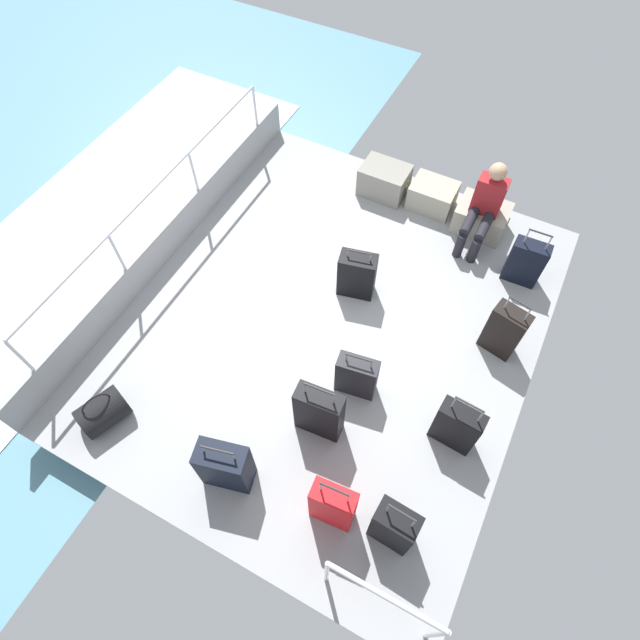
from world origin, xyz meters
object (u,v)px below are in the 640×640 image
Objects in this scene: cargo_crate_1 at (433,196)px; suitcase_0 at (333,505)px; suitcase_2 at (504,331)px; suitcase_7 at (394,526)px; passenger_seated at (485,205)px; suitcase_5 at (357,275)px; suitcase_8 at (225,466)px; duffel_bag at (103,412)px; cargo_crate_0 at (384,180)px; suitcase_4 at (319,412)px; cargo_crate_2 at (481,218)px; suitcase_3 at (357,376)px; suitcase_6 at (526,262)px; suitcase_1 at (457,426)px.

cargo_crate_1 is 0.67× the size of suitcase_0.
suitcase_7 is (-0.26, -2.30, -0.01)m from suitcase_2.
suitcase_5 is (-0.96, -1.43, -0.25)m from passenger_seated.
suitcase_5 is 2.50m from suitcase_8.
suitcase_5 is 2.99m from duffel_bag.
cargo_crate_0 is at bearing 114.63° from suitcase_7.
suitcase_4 is 1.19m from suitcase_7.
suitcase_8 is at bearing -125.51° from suitcase_2.
suitcase_2 reaches higher than cargo_crate_2.
suitcase_2 is at bearing -65.54° from cargo_crate_2.
suitcase_5 is (-0.96, -1.61, 0.12)m from cargo_crate_2.
passenger_seated is at bearing -90.00° from cargo_crate_2.
suitcase_8 is (-0.65, -1.37, 0.05)m from suitcase_3.
suitcase_6 is 1.03× the size of suitcase_8.
suitcase_4 reaches higher than suitcase_2.
suitcase_3 is (0.25, -2.81, 0.10)m from cargo_crate_1.
cargo_crate_2 is at bearing 90.00° from passenger_seated.
suitcase_4 is (-1.20, -0.48, 0.04)m from suitcase_1.
suitcase_8 reaches higher than suitcase_3.
suitcase_7 is (0.89, -1.15, 0.05)m from suitcase_3.
suitcase_5 is at bearing 110.60° from suitcase_0.
suitcase_2 is 1.59× the size of duffel_bag.
cargo_crate_0 is 0.61× the size of passenger_seated.
suitcase_6 is (1.24, 2.72, -0.06)m from suitcase_4.
suitcase_4 is 1.04× the size of suitcase_7.
cargo_crate_0 is 2.60m from suitcase_2.
passenger_seated reaches higher than duffel_bag.
suitcase_2 is at bearing 0.77° from suitcase_5.
cargo_crate_0 is 1.18× the size of duffel_bag.
cargo_crate_0 is 0.72× the size of suitcase_4.
suitcase_7 is (1.03, -0.60, -0.03)m from suitcase_4.
suitcase_2 is at bearing 83.57° from suitcase_7.
suitcase_2 reaches higher than suitcase_6.
suitcase_0 is 1.15× the size of suitcase_8.
cargo_crate_0 is at bearing 179.16° from cargo_crate_2.
suitcase_8 reaches higher than cargo_crate_2.
cargo_crate_2 is at bearing 59.35° from duffel_bag.
suitcase_3 is at bearing -116.69° from suitcase_6.
suitcase_8 is at bearing -116.24° from suitcase_6.
suitcase_4 is at bearing 58.18° from suitcase_8.
suitcase_2 is at bearing 39.08° from duffel_bag.
cargo_crate_0 is 0.80× the size of suitcase_6.
passenger_seated is 1.74m from suitcase_5.
suitcase_4 is 1.25× the size of suitcase_5.
suitcase_2 is (2.05, -1.60, 0.13)m from cargo_crate_0.
suitcase_2 is 1.03m from suitcase_6.
passenger_seated is 4.73m from duffel_bag.
suitcase_5 is (-0.39, 1.67, -0.06)m from suitcase_4.
cargo_crate_0 is at bearing 107.50° from suitcase_0.
suitcase_1 is at bearing 37.53° from suitcase_8.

